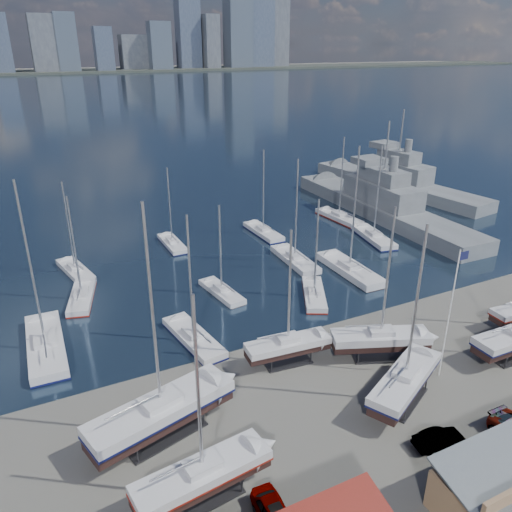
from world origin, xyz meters
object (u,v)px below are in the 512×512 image
sailboat_cradle_0 (162,411)px  naval_ship_east (381,206)px  naval_ship_west (396,182)px  flagpole (451,306)px

sailboat_cradle_0 → naval_ship_east: sailboat_cradle_0 is taller
naval_ship_west → flagpole: naval_ship_west is taller
naval_ship_east → flagpole: (-25.49, -39.48, 5.59)m
naval_ship_east → naval_ship_west: (13.72, 11.82, 0.00)m
sailboat_cradle_0 → flagpole: 25.84m
sailboat_cradle_0 → naval_ship_east: size_ratio=0.43×
sailboat_cradle_0 → flagpole: (25.02, -4.04, 5.03)m
naval_ship_east → flagpole: 47.32m
sailboat_cradle_0 → naval_ship_east: 61.71m
naval_ship_west → flagpole: bearing=135.1°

